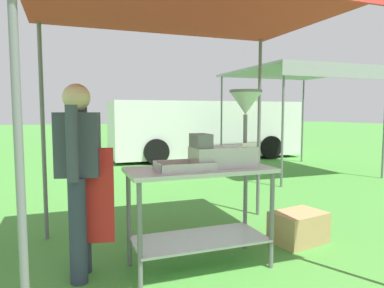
# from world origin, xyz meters

# --- Properties ---
(ground_plane) EXTENTS (70.00, 70.00, 0.00)m
(ground_plane) POSITION_xyz_m (0.00, 6.00, 0.00)
(ground_plane) COLOR #478E38
(stall_canopy) EXTENTS (2.84, 2.35, 2.37)m
(stall_canopy) POSITION_xyz_m (-0.11, 1.46, 2.28)
(stall_canopy) COLOR slate
(stall_canopy) RESTS_ON ground
(donut_cart) EXTENTS (1.27, 0.58, 0.90)m
(donut_cart) POSITION_xyz_m (-0.11, 1.36, 0.65)
(donut_cart) COLOR #B7B7BC
(donut_cart) RESTS_ON ground
(donut_tray) EXTENTS (0.48, 0.30, 0.07)m
(donut_tray) POSITION_xyz_m (-0.27, 1.31, 0.92)
(donut_tray) COLOR #B7B7BC
(donut_tray) RESTS_ON donut_cart
(donut_fryer) EXTENTS (0.65, 0.29, 0.68)m
(donut_fryer) POSITION_xyz_m (0.16, 1.34, 1.17)
(donut_fryer) COLOR #B7B7BC
(donut_fryer) RESTS_ON donut_cart
(menu_sign) EXTENTS (0.13, 0.05, 0.22)m
(menu_sign) POSITION_xyz_m (0.30, 1.23, 0.99)
(menu_sign) COLOR black
(menu_sign) RESTS_ON donut_cart
(vendor) EXTENTS (0.47, 0.54, 1.61)m
(vendor) POSITION_xyz_m (-1.11, 1.52, 0.90)
(vendor) COLOR #2D3347
(vendor) RESTS_ON ground
(supply_crate) EXTENTS (0.61, 0.49, 0.33)m
(supply_crate) POSITION_xyz_m (1.09, 1.55, 0.16)
(supply_crate) COLOR tan
(supply_crate) RESTS_ON ground
(van_white) EXTENTS (5.62, 2.15, 1.69)m
(van_white) POSITION_xyz_m (2.81, 8.43, 0.88)
(van_white) COLOR white
(van_white) RESTS_ON ground
(neighbour_tent) EXTENTS (2.68, 2.85, 2.31)m
(neighbour_tent) POSITION_xyz_m (3.78, 5.26, 2.24)
(neighbour_tent) COLOR slate
(neighbour_tent) RESTS_ON ground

